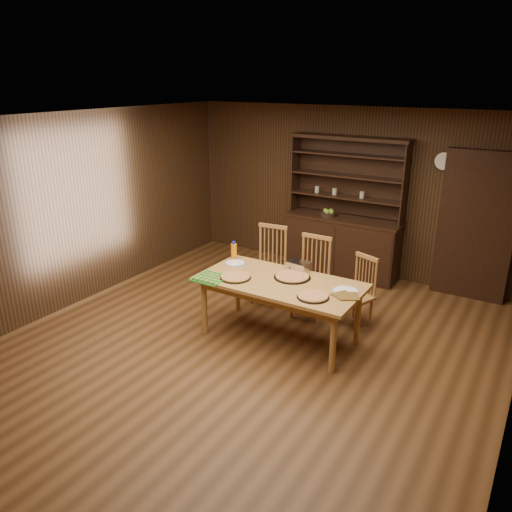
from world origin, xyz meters
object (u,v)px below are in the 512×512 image
Objects in this scene: chair_center at (312,274)px; chair_left at (270,261)px; china_hutch at (342,238)px; juice_bottle at (234,251)px; dining_table at (280,287)px; chair_right at (360,289)px.

chair_left is at bearing 172.95° from chair_center.
juice_bottle is (-0.70, -2.03, 0.26)m from china_hutch.
chair_center is (0.70, -0.09, -0.01)m from chair_left.
dining_table is at bearing -21.19° from juice_bottle.
chair_left reaches higher than juice_bottle.
china_hutch is 9.14× the size of juice_bottle.
juice_bottle is (-0.88, 0.34, 0.19)m from dining_table.
china_hutch is at bearing 141.54° from chair_right.
chair_right is (0.68, 0.88, -0.19)m from dining_table.
china_hutch reaches higher than chair_left.
juice_bottle is at bearing -152.80° from chair_center.
chair_center is at bearing 27.14° from juice_bottle.
dining_table is at bearing -92.55° from chair_center.
chair_left is 0.70m from chair_center.
dining_table is 0.97m from juice_bottle.
dining_table is 1.13m from chair_right.
chair_left reaches higher than chair_right.
chair_center reaches higher than dining_table.
chair_right is (0.86, -1.50, -0.11)m from china_hutch.
chair_right reaches higher than dining_table.
chair_right is 3.84× the size of juice_bottle.
china_hutch is 2.16m from juice_bottle.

